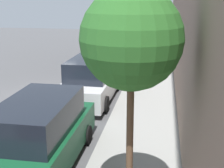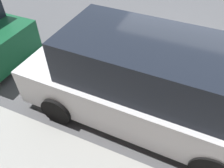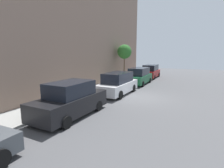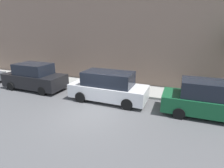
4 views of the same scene
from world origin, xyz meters
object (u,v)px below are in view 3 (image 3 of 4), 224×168
object	(u,v)px
parked_minivan_second	(139,76)
street_tree	(124,52)
parked_minivan_nearest	(151,71)
parked_minivan_third	(118,84)
parked_suv_fourth	(71,100)
parking_meter_near	(138,71)

from	to	relation	value
parked_minivan_second	street_tree	xyz separation A→B (m)	(2.60, -1.74, 2.81)
parked_minivan_nearest	parked_minivan_third	xyz separation A→B (m)	(-0.08, 11.77, -0.00)
parked_suv_fourth	parking_meter_near	distance (m)	16.70
parked_suv_fourth	parked_minivan_nearest	bearing A→B (deg)	-90.17
parked_minivan_nearest	street_tree	distance (m)	5.63
parked_minivan_second	parking_meter_near	xyz separation A→B (m)	(1.73, -4.68, 0.13)
parked_suv_fourth	parking_meter_near	size ratio (longest dim) A/B	3.26
parked_minivan_second	street_tree	size ratio (longest dim) A/B	1.08
parked_minivan_third	parking_meter_near	world-z (taller)	parked_minivan_third
parked_minivan_third	street_tree	world-z (taller)	street_tree
parked_minivan_nearest	parked_suv_fourth	world-z (taller)	parked_suv_fourth
parking_meter_near	street_tree	world-z (taller)	street_tree
parked_minivan_nearest	parked_minivan_third	world-z (taller)	same
parked_suv_fourth	street_tree	distance (m)	14.18
parked_minivan_third	parking_meter_near	size ratio (longest dim) A/B	3.33
parked_minivan_third	street_tree	size ratio (longest dim) A/B	1.09
parked_minivan_second	parking_meter_near	distance (m)	4.99
parking_meter_near	parked_minivan_nearest	bearing A→B (deg)	-141.13
parked_minivan_second	parking_meter_near	size ratio (longest dim) A/B	3.31
parked_minivan_nearest	parking_meter_near	xyz separation A→B (m)	(1.58, 1.28, 0.13)
street_tree	parked_minivan_third	bearing A→B (deg)	108.54
parked_minivan_nearest	parked_minivan_third	distance (m)	11.77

